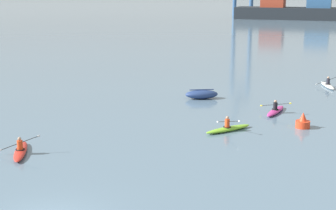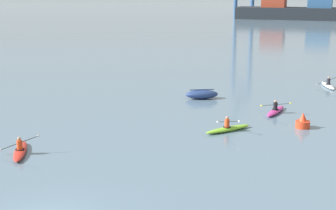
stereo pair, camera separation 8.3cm
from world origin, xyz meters
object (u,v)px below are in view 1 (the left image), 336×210
at_px(kayak_white, 327,85).
at_px(kayak_magenta, 275,110).
at_px(container_barge, 319,9).
at_px(capsized_dinghy, 202,94).
at_px(kayak_red, 21,151).
at_px(channel_buoy, 303,122).
at_px(kayak_lime, 228,128).

relative_size(kayak_white, kayak_magenta, 0.99).
distance_m(container_barge, capsized_dinghy, 103.58).
relative_size(container_barge, kayak_red, 13.60).
xyz_separation_m(container_barge, capsized_dinghy, (-3.50, -103.50, -2.39)).
bearing_deg(kayak_magenta, container_barge, 91.43).
distance_m(channel_buoy, kayak_magenta, 3.90).
bearing_deg(kayak_magenta, channel_buoy, -56.93).
height_order(channel_buoy, kayak_white, kayak_white).
xyz_separation_m(container_barge, kayak_red, (-9.00, -119.54, -2.57)).
xyz_separation_m(container_barge, kayak_white, (5.79, -95.18, -2.57)).
xyz_separation_m(capsized_dinghy, kayak_white, (9.28, 8.32, -0.18)).
bearing_deg(container_barge, channel_buoy, -87.50).
bearing_deg(kayak_white, kayak_lime, -107.77).
height_order(channel_buoy, kayak_red, kayak_red).
relative_size(capsized_dinghy, kayak_red, 0.87).
bearing_deg(channel_buoy, kayak_lime, -152.00).
bearing_deg(channel_buoy, kayak_red, -143.62).
distance_m(capsized_dinghy, kayak_lime, 9.10).
distance_m(channel_buoy, kayak_white, 14.25).
relative_size(container_barge, kayak_white, 12.98).
height_order(capsized_dinghy, kayak_magenta, kayak_magenta).
height_order(kayak_white, kayak_lime, kayak_white).
bearing_deg(container_barge, kayak_lime, -89.74).
distance_m(channel_buoy, kayak_red, 17.11).
distance_m(kayak_lime, kayak_magenta, 5.94).
bearing_deg(container_barge, kayak_magenta, -88.57).
xyz_separation_m(capsized_dinghy, kayak_red, (-5.50, -16.05, -0.18)).
height_order(container_barge, kayak_lime, container_barge).
bearing_deg(container_barge, capsized_dinghy, -91.93).
distance_m(container_barge, kayak_lime, 111.69).
xyz_separation_m(kayak_white, kayak_red, (-14.78, -24.36, -0.00)).
bearing_deg(channel_buoy, kayak_magenta, 123.07).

